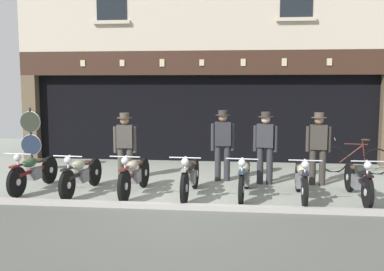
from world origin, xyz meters
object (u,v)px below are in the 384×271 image
leaning_bicycle (356,159)px  shopkeeper_center (223,142)px  motorcycle_center (190,176)px  motorcycle_center_right (244,176)px  motorcycle_center_left (134,174)px  motorcycle_far_right (358,179)px  tyre_sign_pole (31,134)px  motorcycle_left (81,174)px  advert_board_near (305,104)px  assistant_far_right (318,145)px  advert_board_far (347,102)px  motorcycle_far_left (33,171)px  motorcycle_right (301,179)px  salesman_right (265,144)px  salesman_left (125,142)px

leaning_bicycle → shopkeeper_center: bearing=120.3°
motorcycle_center → motorcycle_center_right: 1.13m
motorcycle_center_left → motorcycle_far_right: 4.60m
motorcycle_center → tyre_sign_pole: 5.04m
motorcycle_left → advert_board_near: bearing=-136.1°
assistant_far_right → advert_board_far: bearing=-107.4°
leaning_bicycle → motorcycle_far_left: bearing=119.2°
motorcycle_center_right → advert_board_far: size_ratio=1.87×
motorcycle_right → advert_board_far: (1.84, 4.36, 1.40)m
motorcycle_far_right → salesman_right: size_ratio=1.18×
motorcycle_center_right → motorcycle_center_left: bearing=7.0°
salesman_left → salesman_right: salesman_right is taller
motorcycle_center_left → advert_board_near: bearing=-129.8°
motorcycle_center_right → motorcycle_far_right: size_ratio=1.04×
motorcycle_far_right → motorcycle_right: bearing=4.6°
motorcycle_center → motorcycle_far_right: motorcycle_center is taller
tyre_sign_pole → advert_board_far: 8.94m
salesman_left → shopkeeper_center: bearing=175.1°
motorcycle_center → salesman_right: salesman_right is taller
salesman_left → salesman_right: 3.39m
motorcycle_far_right → advert_board_far: size_ratio=1.79×
motorcycle_right → tyre_sign_pole: (-6.79, 2.17, 0.58)m
motorcycle_center → advert_board_near: advert_board_near is taller
motorcycle_left → tyre_sign_pole: bearing=-39.6°
motorcycle_far_right → motorcycle_center: bearing=1.1°
motorcycle_left → advert_board_near: 6.94m
motorcycle_left → leaning_bicycle: leaning_bicycle is taller
salesman_right → advert_board_near: (1.31, 3.03, 0.82)m
motorcycle_right → assistant_far_right: size_ratio=1.21×
motorcycle_center_right → salesman_left: salesman_left is taller
motorcycle_center_left → tyre_sign_pole: tyre_sign_pole is taller
motorcycle_far_left → advert_board_far: (7.61, 4.19, 1.40)m
motorcycle_right → motorcycle_far_right: 1.14m
motorcycle_center → motorcycle_left: bearing=1.3°
motorcycle_far_right → assistant_far_right: 1.50m
advert_board_near → advert_board_far: 1.20m
motorcycle_right → tyre_sign_pole: size_ratio=1.19×
motorcycle_right → motorcycle_far_left: bearing=0.5°
motorcycle_far_left → motorcycle_center_right: bearing=-175.7°
assistant_far_right → advert_board_far: size_ratio=1.51×
motorcycle_center_right → advert_board_far: advert_board_far is taller
advert_board_far → assistant_far_right: bearing=-113.5°
salesman_left → leaning_bicycle: size_ratio=0.94×
shopkeeper_center → tyre_sign_pole: bearing=-12.5°
advert_board_far → leaning_bicycle: (-0.07, -1.48, -1.45)m
motorcycle_right → motorcycle_center_left: bearing=1.5°
salesman_right → advert_board_far: 4.03m
motorcycle_center_left → tyre_sign_pole: size_ratio=1.19×
motorcycle_center_right → leaning_bicycle: leaning_bicycle is taller
salesman_left → motorcycle_far_left: bearing=31.0°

